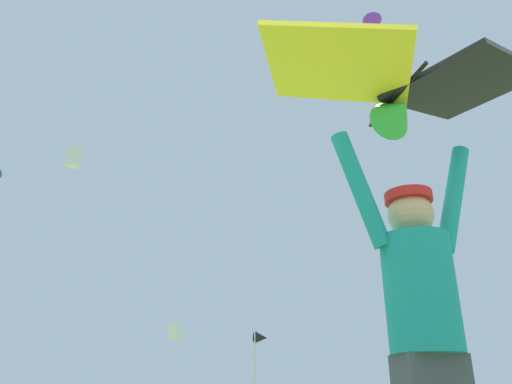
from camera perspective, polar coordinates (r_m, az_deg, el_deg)
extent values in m
cylinder|color=teal|center=(2.58, 18.07, -10.80)|extent=(0.41, 0.41, 0.56)
sphere|color=tan|center=(2.68, 17.06, -2.53)|extent=(0.23, 0.23, 0.23)
cylinder|color=red|center=(2.71, 16.83, -0.65)|extent=(0.29, 0.29, 0.05)
cylinder|color=teal|center=(2.86, 21.39, -0.65)|extent=(0.29, 0.15, 0.62)
cylinder|color=teal|center=(2.60, 11.69, 0.36)|extent=(0.29, 0.15, 0.62)
cylinder|color=black|center=(2.99, 15.49, 10.28)|extent=(0.16, 0.63, 0.02)
cube|color=black|center=(3.15, 22.38, 11.10)|extent=(0.87, 0.78, 0.19)
cube|color=yellow|center=(2.81, 9.23, 13.93)|extent=(0.99, 0.97, 0.19)
cone|color=green|center=(2.94, 15.69, 8.64)|extent=(0.28, 0.25, 0.24)
cube|color=white|center=(27.66, -19.90, 3.69)|extent=(0.89, 0.98, 1.10)
cube|color=white|center=(36.12, -9.10, -15.26)|extent=(1.14, 1.03, 1.24)
cone|color=purple|center=(21.52, 13.05, 17.94)|extent=(0.95, 0.98, 0.79)
cylinder|color=#602387|center=(20.99, 13.26, 16.20)|extent=(0.03, 0.03, 1.09)
cylinder|color=silver|center=(10.69, -0.10, -20.76)|extent=(0.04, 0.04, 1.99)
cone|color=black|center=(10.81, 0.59, -16.14)|extent=(0.28, 0.24, 0.24)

